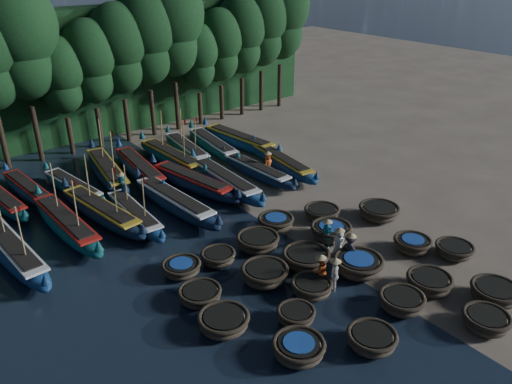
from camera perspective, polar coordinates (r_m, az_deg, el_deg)
ground at (r=26.54m, az=4.60°, el=-5.67°), size 120.00×120.00×0.00m
foliage_wall at (r=43.70m, az=-17.16°, el=13.04°), size 40.00×3.00×10.00m
coracle_3 at (r=22.71m, az=24.79°, el=-13.18°), size 2.12×2.12×0.73m
coracle_4 at (r=24.45m, az=25.64°, el=-10.31°), size 2.43×2.43×0.76m
coracle_5 at (r=19.64m, az=4.89°, el=-17.36°), size 2.15×2.15×0.71m
coracle_6 at (r=20.44m, az=13.09°, el=-16.05°), size 2.13×2.13×0.70m
coracle_7 at (r=22.50m, az=16.30°, el=-11.91°), size 2.00×2.00×0.77m
coracle_8 at (r=24.03m, az=19.19°, el=-9.70°), size 2.43×2.43×0.76m
coracle_9 at (r=26.97m, az=21.72°, el=-6.15°), size 2.32×2.32×0.66m
coracle_10 at (r=20.74m, az=-3.71°, el=-14.53°), size 2.47×2.47×0.73m
coracle_11 at (r=21.11m, az=4.60°, el=-13.85°), size 1.92×1.92×0.66m
coracle_12 at (r=22.61m, az=6.38°, el=-10.75°), size 2.06×2.06×0.72m
coracle_13 at (r=24.26m, az=11.61°, el=-8.13°), size 2.67×2.67×0.85m
coracle_14 at (r=26.68m, az=17.44°, el=-5.67°), size 1.94×1.94×0.72m
coracle_15 at (r=22.27m, az=-6.43°, el=-11.55°), size 2.29×2.29×0.64m
coracle_16 at (r=23.20m, az=1.00°, el=-9.32°), size 2.47×2.47×0.83m
coracle_17 at (r=24.41m, az=5.73°, el=-7.52°), size 2.52×2.52×0.80m
coracle_18 at (r=26.79m, az=8.57°, el=-4.43°), size 2.23×2.23×0.79m
coracle_19 at (r=29.33m, az=13.88°, el=-2.16°), size 2.79×2.79×0.77m
coracle_20 at (r=24.03m, az=-8.52°, el=-8.54°), size 2.19×2.19×0.65m
coracle_21 at (r=24.55m, az=-4.34°, el=-7.42°), size 2.10×2.10×0.69m
coracle_22 at (r=25.62m, az=0.21°, el=-5.66°), size 2.57×2.57×0.78m
coracle_23 at (r=27.34m, az=2.27°, el=-3.48°), size 2.20×2.20×0.79m
coracle_24 at (r=28.72m, az=7.53°, el=-2.33°), size 2.05×2.05×0.68m
long_boat_0 at (r=27.23m, az=-25.95°, el=-6.18°), size 2.12×8.64×3.68m
long_boat_1 at (r=28.77m, az=-20.85°, el=-3.42°), size 1.83×8.73×3.71m
long_boat_2 at (r=29.47m, az=-17.26°, el=-2.15°), size 2.64×8.59×3.68m
long_boat_3 at (r=28.86m, az=-13.71°, el=-2.48°), size 1.67×7.44×3.17m
long_boat_4 at (r=29.58m, az=-9.26°, el=-1.12°), size 2.05×8.82×1.55m
long_boat_5 at (r=32.04m, az=-7.26°, el=1.16°), size 2.81×8.44×1.50m
long_boat_6 at (r=31.98m, az=-3.60°, el=1.31°), size 2.02×8.77×1.55m
long_boat_7 at (r=33.56m, az=0.07°, el=2.45°), size 1.58×7.73×1.36m
long_boat_8 at (r=34.81m, az=3.03°, el=3.35°), size 2.52×8.14×1.45m
long_boat_9 at (r=33.30m, az=-27.07°, el=-0.80°), size 2.11×7.33×1.30m
long_boat_10 at (r=34.08m, az=-24.63°, el=0.30°), size 1.96×7.39×1.31m
long_boat_11 at (r=33.25m, az=-20.14°, el=0.51°), size 2.31×7.41×1.32m
long_boat_12 at (r=34.73m, az=-16.61°, el=2.32°), size 2.99×8.96×3.85m
long_boat_13 at (r=34.65m, az=-13.15°, el=2.64°), size 2.45×8.72×1.54m
long_boat_14 at (r=36.13m, az=-9.63°, el=3.94°), size 1.86×8.72×3.71m
long_boat_15 at (r=37.64m, az=-7.90°, el=4.87°), size 2.40×7.82×3.35m
long_boat_16 at (r=38.15m, az=-4.94°, el=5.37°), size 2.59×8.34×1.48m
long_boat_17 at (r=38.92m, az=-1.90°, el=5.93°), size 2.35×8.95×1.58m
fisherman_0 at (r=25.23m, az=9.46°, el=-5.59°), size 0.56×0.79×1.70m
fisherman_1 at (r=25.84m, az=8.11°, el=-4.53°), size 0.54×0.65×1.73m
fisherman_2 at (r=22.99m, az=7.35°, el=-8.83°), size 0.88×0.76×1.75m
fisherman_3 at (r=24.76m, az=10.70°, el=-6.33°), size 0.69×1.08×1.78m
fisherman_4 at (r=22.76m, az=8.98°, el=-9.23°), size 0.97×0.91×1.80m
fisherman_5 at (r=31.73m, az=-15.03°, el=0.73°), size 0.78×1.57×1.82m
fisherman_6 at (r=33.88m, az=1.37°, el=3.33°), size 0.94×0.80×1.82m
tree_4 at (r=37.74m, az=-25.56°, el=15.58°), size 5.34×5.34×12.58m
tree_5 at (r=38.80m, az=-21.50°, el=12.39°), size 3.68×3.68×8.68m
tree_6 at (r=39.40m, az=-18.44°, el=14.04°), size 4.09×4.09×9.65m
tree_7 at (r=40.13m, az=-15.45°, el=15.60°), size 4.51×4.51×10.63m
tree_8 at (r=40.99m, az=-12.52°, el=17.06°), size 4.92×4.92×11.60m
tree_9 at (r=41.97m, az=-9.69°, el=18.41°), size 5.34×5.34×12.58m
tree_10 at (r=43.55m, az=-6.71°, el=15.24°), size 3.68×3.68×8.68m
tree_11 at (r=44.68m, az=-4.16°, el=16.49°), size 4.09×4.09×9.65m
tree_12 at (r=45.90m, az=-1.72°, el=17.64°), size 4.51×4.51×10.63m
tree_13 at (r=47.22m, az=0.62°, el=18.71°), size 4.92×4.92×11.60m
tree_14 at (r=48.62m, az=2.85°, el=19.69°), size 5.34×5.34×12.58m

